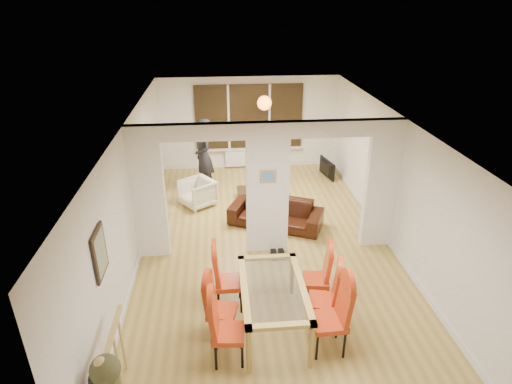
{
  "coord_description": "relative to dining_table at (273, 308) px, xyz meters",
  "views": [
    {
      "loc": [
        -0.89,
        -7.24,
        4.65
      ],
      "look_at": [
        -0.16,
        0.6,
        0.97
      ],
      "focal_mm": 30.0,
      "sensor_mm": 36.0,
      "label": 1
    }
  ],
  "objects": [
    {
      "name": "floor",
      "position": [
        0.17,
        2.24,
        -0.39
      ],
      "size": [
        5.0,
        9.0,
        0.01
      ],
      "primitive_type": "cube",
      "color": "#AD9045",
      "rests_on": "ground"
    },
    {
      "name": "room_walls",
      "position": [
        0.17,
        2.24,
        0.91
      ],
      "size": [
        5.0,
        9.0,
        2.6
      ],
      "primitive_type": null,
      "color": "silver",
      "rests_on": "floor"
    },
    {
      "name": "divider_wall",
      "position": [
        0.17,
        2.24,
        0.91
      ],
      "size": [
        5.0,
        0.18,
        2.6
      ],
      "primitive_type": "cube",
      "color": "white",
      "rests_on": "floor"
    },
    {
      "name": "bay_window_blinds",
      "position": [
        0.17,
        6.68,
        1.11
      ],
      "size": [
        3.0,
        0.08,
        1.8
      ],
      "primitive_type": "cube",
      "color": "black",
      "rests_on": "room_walls"
    },
    {
      "name": "radiator",
      "position": [
        0.17,
        6.64,
        -0.09
      ],
      "size": [
        1.4,
        0.08,
        0.5
      ],
      "primitive_type": "cube",
      "color": "white",
      "rests_on": "floor"
    },
    {
      "name": "pendant_light",
      "position": [
        0.47,
        5.54,
        1.76
      ],
      "size": [
        0.36,
        0.36,
        0.36
      ],
      "primitive_type": "sphere",
      "color": "orange",
      "rests_on": "room_walls"
    },
    {
      "name": "stair_newel",
      "position": [
        -2.08,
        -0.96,
        0.16
      ],
      "size": [
        0.4,
        1.2,
        1.1
      ],
      "primitive_type": null,
      "color": "tan",
      "rests_on": "floor"
    },
    {
      "name": "wall_poster",
      "position": [
        -2.3,
        -0.16,
        1.21
      ],
      "size": [
        0.04,
        0.52,
        0.67
      ],
      "primitive_type": "cube",
      "color": "gray",
      "rests_on": "room_walls"
    },
    {
      "name": "pillar_photo",
      "position": [
        0.17,
        2.15,
        1.21
      ],
      "size": [
        0.3,
        0.03,
        0.25
      ],
      "primitive_type": "cube",
      "color": "#4C8CD8",
      "rests_on": "divider_wall"
    },
    {
      "name": "dining_table",
      "position": [
        0.0,
        0.0,
        0.0
      ],
      "size": [
        0.94,
        1.68,
        0.79
      ],
      "primitive_type": null,
      "color": "#A78A3D",
      "rests_on": "floor"
    },
    {
      "name": "dining_chair_la",
      "position": [
        -0.68,
        -0.54,
        0.15
      ],
      "size": [
        0.47,
        0.47,
        1.09
      ],
      "primitive_type": null,
      "rotation": [
        0.0,
        0.0,
        -0.08
      ],
      "color": "#B03212",
      "rests_on": "floor"
    },
    {
      "name": "dining_chair_lb",
      "position": [
        -0.75,
        -0.06,
        0.11
      ],
      "size": [
        0.49,
        0.49,
        1.01
      ],
      "primitive_type": null,
      "rotation": [
        0.0,
        0.0,
        -0.25
      ],
      "color": "#B03212",
      "rests_on": "floor"
    },
    {
      "name": "dining_chair_lc",
      "position": [
        -0.63,
        0.57,
        0.16
      ],
      "size": [
        0.45,
        0.45,
        1.1
      ],
      "primitive_type": null,
      "rotation": [
        0.0,
        0.0,
        0.02
      ],
      "color": "#B03212",
      "rests_on": "floor"
    },
    {
      "name": "dining_chair_ra",
      "position": [
        0.72,
        -0.48,
        0.19
      ],
      "size": [
        0.48,
        0.48,
        1.16
      ],
      "primitive_type": null,
      "rotation": [
        0.0,
        0.0,
        0.03
      ],
      "color": "#B03212",
      "rests_on": "floor"
    },
    {
      "name": "dining_chair_rb",
      "position": [
        0.77,
        0.0,
        0.14
      ],
      "size": [
        0.52,
        0.52,
        1.06
      ],
      "primitive_type": null,
      "rotation": [
        0.0,
        0.0,
        -0.26
      ],
      "color": "#B03212",
      "rests_on": "floor"
    },
    {
      "name": "dining_chair_rc",
      "position": [
        0.77,
        0.55,
        0.12
      ],
      "size": [
        0.47,
        0.47,
        1.02
      ],
      "primitive_type": null,
      "rotation": [
        0.0,
        0.0,
        -0.16
      ],
      "color": "#B03212",
      "rests_on": "floor"
    },
    {
      "name": "sofa",
      "position": [
        0.47,
        3.18,
        -0.1
      ],
      "size": [
        2.15,
        1.52,
        0.58
      ],
      "primitive_type": "imported",
      "rotation": [
        0.0,
        0.0,
        -0.41
      ],
      "color": "black",
      "rests_on": "floor"
    },
    {
      "name": "armchair",
      "position": [
        -1.25,
        4.3,
        -0.07
      ],
      "size": [
        0.98,
        0.99,
        0.65
      ],
      "primitive_type": "imported",
      "rotation": [
        0.0,
        0.0,
        -0.96
      ],
      "color": "beige",
      "rests_on": "floor"
    },
    {
      "name": "person",
      "position": [
        -1.09,
        5.17,
        0.55
      ],
      "size": [
        0.79,
        0.63,
        1.88
      ],
      "primitive_type": "imported",
      "rotation": [
        0.0,
        0.0,
        -1.27
      ],
      "color": "black",
      "rests_on": "floor"
    },
    {
      "name": "television",
      "position": [
        2.17,
        5.75,
        -0.15
      ],
      "size": [
        0.86,
        0.29,
        0.49
      ],
      "primitive_type": "imported",
      "rotation": [
        0.0,
        0.0,
        1.78
      ],
      "color": "black",
      "rests_on": "floor"
    },
    {
      "name": "coffee_table",
      "position": [
        0.26,
        4.53,
        -0.27
      ],
      "size": [
        1.22,
        0.85,
        0.25
      ],
      "primitive_type": null,
      "rotation": [
        0.0,
        0.0,
        0.3
      ],
      "color": "#312310",
      "rests_on": "floor"
    },
    {
      "name": "bottle",
      "position": [
        0.19,
        4.57,
        0.0
      ],
      "size": [
        0.07,
        0.07,
        0.28
      ],
      "primitive_type": "cylinder",
      "color": "#143F19",
      "rests_on": "coffee_table"
    },
    {
      "name": "bowl",
      "position": [
        0.16,
        4.43,
        -0.11
      ],
      "size": [
        0.21,
        0.21,
        0.05
      ],
      "primitive_type": "imported",
      "color": "#312310",
      "rests_on": "coffee_table"
    },
    {
      "name": "shoes",
      "position": [
        0.35,
        1.91,
        -0.34
      ],
      "size": [
        0.26,
        0.28,
        0.11
      ],
      "primitive_type": null,
      "color": "black",
      "rests_on": "floor"
    }
  ]
}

